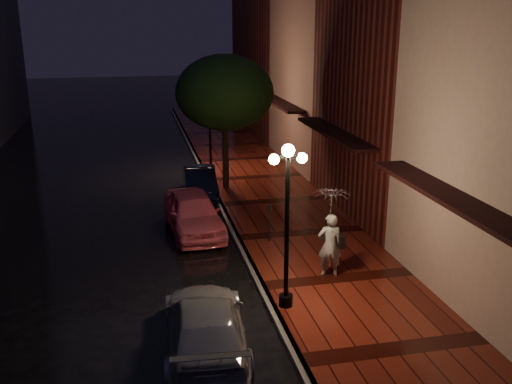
{
  "coord_description": "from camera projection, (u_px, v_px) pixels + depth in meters",
  "views": [
    {
      "loc": [
        -3.26,
        -17.91,
        7.35
      ],
      "look_at": [
        0.89,
        1.1,
        1.4
      ],
      "focal_mm": 40.0,
      "sensor_mm": 36.0,
      "label": 1
    }
  ],
  "objects": [
    {
      "name": "storefront_mid",
      "position": [
        411.0,
        70.0,
        21.24
      ],
      "size": [
        5.0,
        8.0,
        11.0
      ],
      "primitive_type": "cube",
      "color": "#511914",
      "rests_on": "ground"
    },
    {
      "name": "storefront_extra",
      "position": [
        285.0,
        55.0,
        38.2
      ],
      "size": [
        5.0,
        12.0,
        10.0
      ],
      "primitive_type": "cube",
      "color": "#511914",
      "rests_on": "ground"
    },
    {
      "name": "sidewalk",
      "position": [
        301.0,
        235.0,
        19.98
      ],
      "size": [
        4.5,
        60.0,
        0.15
      ],
      "primitive_type": "cube",
      "color": "#42120B",
      "rests_on": "ground"
    },
    {
      "name": "street_tree",
      "position": [
        225.0,
        95.0,
        24.03
      ],
      "size": [
        4.16,
        4.16,
        5.8
      ],
      "color": "black",
      "rests_on": "sidewalk"
    },
    {
      "name": "streetlamp_far",
      "position": [
        210.0,
        122.0,
        27.27
      ],
      "size": [
        0.96,
        0.36,
        4.31
      ],
      "color": "black",
      "rests_on": "sidewalk"
    },
    {
      "name": "storefront_far",
      "position": [
        336.0,
        77.0,
        29.0
      ],
      "size": [
        5.0,
        8.0,
        9.0
      ],
      "primitive_type": "cube",
      "color": "#8C5951",
      "rests_on": "ground"
    },
    {
      "name": "ground",
      "position": [
        238.0,
        242.0,
        19.55
      ],
      "size": [
        120.0,
        120.0,
        0.0
      ],
      "primitive_type": "plane",
      "color": "black",
      "rests_on": "ground"
    },
    {
      "name": "parking_meter",
      "position": [
        270.0,
        219.0,
        19.0
      ],
      "size": [
        0.14,
        0.13,
        1.29
      ],
      "rotation": [
        0.0,
        0.0,
        -0.39
      ],
      "color": "black",
      "rests_on": "sidewalk"
    },
    {
      "name": "woman_with_umbrella",
      "position": [
        331.0,
        219.0,
        16.15
      ],
      "size": [
        1.1,
        1.12,
        2.66
      ],
      "rotation": [
        0.0,
        0.0,
        2.96
      ],
      "color": "white",
      "rests_on": "sidewalk"
    },
    {
      "name": "curb",
      "position": [
        238.0,
        240.0,
        19.53
      ],
      "size": [
        0.25,
        60.0,
        0.15
      ],
      "primitive_type": "cube",
      "color": "#595451",
      "rests_on": "ground"
    },
    {
      "name": "pink_car",
      "position": [
        193.0,
        213.0,
        20.2
      ],
      "size": [
        2.08,
        4.47,
        1.48
      ],
      "primitive_type": "imported",
      "rotation": [
        0.0,
        0.0,
        0.08
      ],
      "color": "#F06276",
      "rests_on": "ground"
    },
    {
      "name": "silver_car",
      "position": [
        205.0,
        326.0,
        12.92
      ],
      "size": [
        2.18,
        4.66,
        1.32
      ],
      "primitive_type": "imported",
      "rotation": [
        0.0,
        0.0,
        3.07
      ],
      "color": "#929298",
      "rests_on": "ground"
    },
    {
      "name": "streetlamp_near",
      "position": [
        287.0,
        217.0,
        14.19
      ],
      "size": [
        0.96,
        0.36,
        4.31
      ],
      "color": "black",
      "rests_on": "sidewalk"
    },
    {
      "name": "navy_car",
      "position": [
        200.0,
        182.0,
        24.45
      ],
      "size": [
        1.44,
        3.77,
        1.23
      ],
      "primitive_type": "imported",
      "rotation": [
        0.0,
        0.0,
        -0.04
      ],
      "color": "black",
      "rests_on": "ground"
    }
  ]
}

